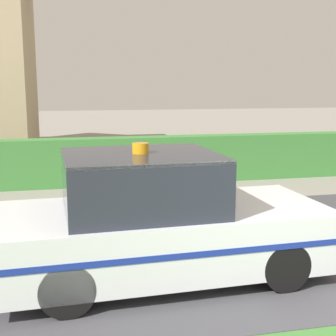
% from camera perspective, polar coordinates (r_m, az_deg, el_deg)
% --- Properties ---
extents(road_strip, '(28.00, 5.02, 0.01)m').
position_cam_1_polar(road_strip, '(7.21, 9.00, -8.99)').
color(road_strip, '#424247').
rests_on(road_strip, ground).
extents(garden_hedge, '(14.44, 0.52, 1.12)m').
position_cam_1_polar(garden_hedge, '(11.14, -6.30, 0.85)').
color(garden_hedge, '#3D7F38').
rests_on(garden_hedge, ground).
extents(police_car, '(4.01, 1.87, 1.67)m').
position_cam_1_polar(police_car, '(5.73, -1.19, -6.48)').
color(police_car, black).
rests_on(police_car, road_strip).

